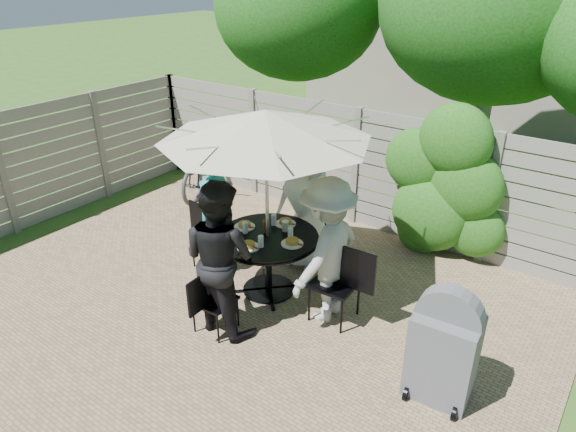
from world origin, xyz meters
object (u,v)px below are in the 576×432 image
Objects in this scene: person_back at (307,203)px; chair_left at (212,250)px; glass_right at (290,233)px; plate_left at (245,225)px; glass_back at (274,220)px; glass_left at (245,228)px; patio_table at (268,253)px; glass_front at (261,241)px; plate_right at (292,242)px; bicycle at (210,163)px; chair_right at (335,298)px; chair_front at (215,313)px; bbq_grill at (444,349)px; umbrella at (265,125)px; person_left at (216,215)px; coffee_cup at (285,226)px; syrup_jug at (266,227)px; person_front at (220,258)px; plate_front at (248,246)px; person_right at (327,251)px; plate_back at (285,222)px; chair_back at (312,240)px.

chair_left is (-0.96, -0.83, -0.65)m from person_back.
plate_left is at bearing -170.12° from glass_right.
glass_left is (-0.15, -0.37, 0.00)m from glass_back.
glass_front reaches higher than patio_table.
chair_left is at bearing -179.81° from plate_right.
chair_left is 2.65m from bicycle.
person_back reaches higher than glass_left.
plate_left and plate_right have the same top height.
chair_right is at bearing 0.31° from patio_table.
glass_back is at bearing 2.05° from chair_front.
bbq_grill reaches higher than chair_right.
person_left is at bearing -179.73° from umbrella.
syrup_jug is at bearing -132.99° from coffee_cup.
glass_back reaches higher than patio_table.
person_back is 1.43m from chair_left.
plate_right is 1.86× the size of glass_back.
patio_table is at bearing 112.27° from glass_front.
plate_left is (0.60, 0.00, 0.56)m from chair_left.
patio_table is 0.74× the size of person_left.
person_front is 1.79× the size of chair_right.
plate_front is (-0.97, -0.37, 0.52)m from chair_right.
bbq_grill is (2.42, -0.44, -0.33)m from syrup_jug.
syrup_jug is (-0.89, 0.05, 0.01)m from person_right.
bicycle is at bearing 149.98° from coffee_cup.
person_left reaches higher than glass_back.
chair_right reaches higher than glass_back.
person_left reaches higher than plate_left.
person_right is 0.91m from plate_back.
chair_back is at bearing 86.47° from syrup_jug.
person_back reaches higher than plate_back.
person_right is at bearing -23.18° from plate_back.
chair_front is 1.09m from glass_left.
person_right is 12.32× the size of glass_left.
chair_right is 1.06m from glass_front.
syrup_jug is at bearing 98.60° from plate_front.
plate_left is at bearing 151.09° from glass_front.
bicycle is at bearing 145.90° from patio_table.
bicycle is at bearing -29.33° from chair_right.
syrup_jug is (0.20, 0.16, 0.01)m from glass_left.
glass_right is (0.26, -0.86, 0.57)m from chair_back.
plate_left is 2.76m from bbq_grill.
person_right is at bearing 0.27° from patio_table.
person_front is 6.85× the size of plate_right.
plate_back is (0.96, 0.36, 0.56)m from chair_left.
chair_back is 8.13× the size of coffee_cup.
glass_right is 2.18m from bbq_grill.
person_back is at bearing 99.58° from coffee_cup.
glass_left is (-0.26, 0.72, -0.02)m from person_front.
bbq_grill is at bearing 75.12° from person_right.
person_front is at bearing -2.58° from chair_front.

